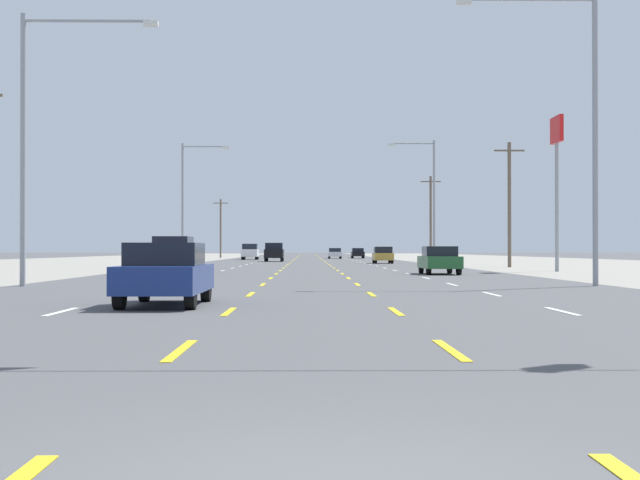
{
  "coord_description": "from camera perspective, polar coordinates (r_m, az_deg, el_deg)",
  "views": [
    {
      "loc": [
        -0.11,
        -5.16,
        1.31
      ],
      "look_at": [
        0.62,
        48.17,
        1.83
      ],
      "focal_mm": 52.69,
      "sensor_mm": 36.0,
      "label": 1
    }
  ],
  "objects": [
    {
      "name": "utility_pole_right_row_1",
      "position": [
        69.33,
        11.43,
        2.27
      ],
      "size": [
        2.2,
        0.26,
        9.06
      ],
      "color": "brown",
      "rests_on": "ground"
    },
    {
      "name": "streetlight_left_row_0",
      "position": [
        34.81,
        -16.74,
        6.67
      ],
      "size": [
        4.86,
        0.26,
        9.65
      ],
      "color": "gray",
      "rests_on": "ground"
    },
    {
      "name": "utility_pole_right_row_2",
      "position": [
        103.54,
        6.74,
        1.41
      ],
      "size": [
        2.2,
        0.26,
        9.33
      ],
      "color": "brown",
      "rests_on": "ground"
    },
    {
      "name": "suv_far_left_farther",
      "position": [
        117.21,
        -4.27,
        -0.7
      ],
      "size": [
        1.98,
        4.9,
        1.98
      ],
      "color": "white",
      "rests_on": "ground"
    },
    {
      "name": "lane_markings",
      "position": [
        109.67,
        -0.73,
        -1.24
      ],
      "size": [
        10.64,
        227.6,
        0.01
      ],
      "color": "white",
      "rests_on": "ground"
    },
    {
      "name": "sedan_far_right_near",
      "position": [
        49.51,
        7.27,
        -1.2
      ],
      "size": [
        1.8,
        4.5,
        1.46
      ],
      "color": "#235B2D",
      "rests_on": "ground"
    },
    {
      "name": "ground_plane",
      "position": [
        71.17,
        -0.7,
        -1.62
      ],
      "size": [
        572.0,
        572.0,
        0.0
      ],
      "primitive_type": "plane",
      "color": "#4C4C4F"
    },
    {
      "name": "streetlight_left_row_1",
      "position": [
        76.3,
        -8.07,
        2.71
      ],
      "size": [
        3.85,
        0.26,
        9.84
      ],
      "color": "gray",
      "rests_on": "ground"
    },
    {
      "name": "sedan_inner_left_nearest",
      "position": [
        22.16,
        -9.35,
        -1.99
      ],
      "size": [
        1.8,
        4.5,
        1.46
      ],
      "color": "navy",
      "rests_on": "ground"
    },
    {
      "name": "sedan_far_right_distant_a",
      "position": [
        134.22,
        2.3,
        -0.8
      ],
      "size": [
        1.8,
        4.5,
        1.46
      ],
      "color": "black",
      "rests_on": "ground"
    },
    {
      "name": "pole_sign_right_row_1",
      "position": [
        56.75,
        14.18,
        5.09
      ],
      "size": [
        0.24,
        2.15,
        9.08
      ],
      "color": "gray",
      "rests_on": "ground"
    },
    {
      "name": "suv_inner_left_far",
      "position": [
        99.73,
        -2.8,
        -0.72
      ],
      "size": [
        1.98,
        4.9,
        1.98
      ],
      "color": "black",
      "rests_on": "ground"
    },
    {
      "name": "suv_far_left_mid",
      "position": [
        50.11,
        -8.89,
        -0.88
      ],
      "size": [
        1.98,
        4.9,
        1.98
      ],
      "color": "#4C196B",
      "rests_on": "ground"
    },
    {
      "name": "sedan_inner_right_farthest",
      "position": [
        129.54,
        0.91,
        -0.8
      ],
      "size": [
        1.8,
        4.5,
        1.46
      ],
      "color": "silver",
      "rests_on": "ground"
    },
    {
      "name": "hatchback_far_right_midfar",
      "position": [
        86.06,
        3.84,
        -0.91
      ],
      "size": [
        1.72,
        3.9,
        1.54
      ],
      "color": "#B28C33",
      "rests_on": "ground"
    },
    {
      "name": "streetlight_right_row_0",
      "position": [
        34.93,
        15.53,
        7.38
      ],
      "size": [
        5.04,
        0.26,
        10.47
      ],
      "color": "gray",
      "rests_on": "ground"
    },
    {
      "name": "lot_apron_right",
      "position": [
        75.39,
        18.48,
        -1.52
      ],
      "size": [
        28.0,
        440.0,
        0.01
      ],
      "primitive_type": "cube",
      "color": "gray",
      "rests_on": "ground"
    },
    {
      "name": "utility_pole_left_row_3",
      "position": [
        139.77,
        -6.06,
        0.78
      ],
      "size": [
        2.2,
        0.26,
        8.74
      ],
      "color": "brown",
      "rests_on": "ground"
    },
    {
      "name": "streetlight_right_row_1",
      "position": [
        76.33,
        6.68,
        2.81
      ],
      "size": [
        3.8,
        0.26,
        10.11
      ],
      "color": "gray",
      "rests_on": "ground"
    }
  ]
}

